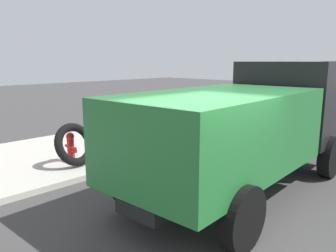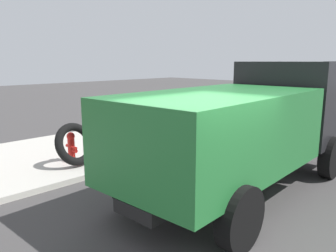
{
  "view_description": "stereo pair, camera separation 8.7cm",
  "coord_description": "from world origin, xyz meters",
  "views": [
    {
      "loc": [
        -4.39,
        -3.15,
        3.02
      ],
      "look_at": [
        1.59,
        2.67,
        1.38
      ],
      "focal_mm": 35.49,
      "sensor_mm": 36.0,
      "label": 1
    },
    {
      "loc": [
        -4.32,
        -3.21,
        3.02
      ],
      "look_at": [
        1.59,
        2.67,
        1.38
      ],
      "focal_mm": 35.49,
      "sensor_mm": 36.0,
      "label": 2
    }
  ],
  "objects": [
    {
      "name": "loose_tire",
      "position": [
        0.18,
        4.9,
        0.76
      ],
      "size": [
        1.29,
        0.82,
        1.21
      ],
      "primitive_type": "torus",
      "rotation": [
        1.18,
        0.0,
        0.12
      ],
      "color": "black",
      "rests_on": "sidewalk_curb"
    },
    {
      "name": "sidewalk_curb",
      "position": [
        0.0,
        6.5,
        0.07
      ],
      "size": [
        36.0,
        5.0,
        0.15
      ],
      "primitive_type": "cube",
      "color": "#BCB7AD",
      "rests_on": "ground"
    },
    {
      "name": "fire_hydrant",
      "position": [
        0.3,
        5.34,
        0.61
      ],
      "size": [
        0.23,
        0.52,
        0.85
      ],
      "color": "red",
      "rests_on": "sidewalk_curb"
    },
    {
      "name": "ground_plane",
      "position": [
        0.0,
        0.0,
        0.0
      ],
      "size": [
        80.0,
        80.0,
        0.0
      ],
      "primitive_type": "plane",
      "color": "#423F3F"
    },
    {
      "name": "dump_truck_green",
      "position": [
        2.4,
        0.81,
        1.61
      ],
      "size": [
        7.11,
        3.08,
        3.0
      ],
      "color": "#237033",
      "rests_on": "ground"
    }
  ]
}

